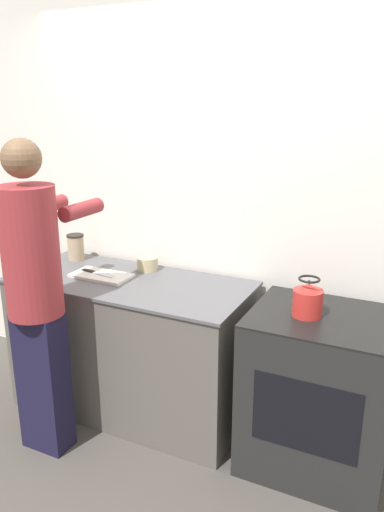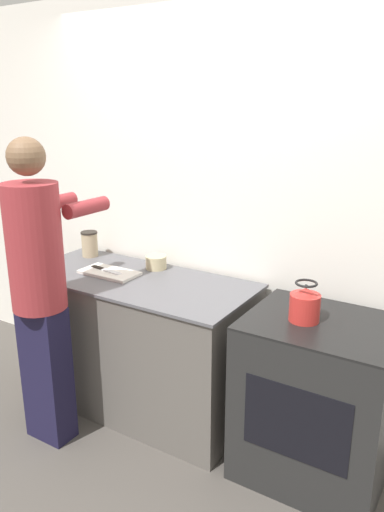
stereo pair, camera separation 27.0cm
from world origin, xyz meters
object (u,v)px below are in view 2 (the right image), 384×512
Objects in this scene: oven at (316,399)px; kettle at (305,305)px; cutting_board at (109,273)px; canister_jar at (90,244)px; person at (40,284)px; bowl_prep at (156,262)px; knife at (105,270)px.

kettle is (-0.09, -0.04, 0.53)m from oven.
canister_jar is at bearing 148.92° from cutting_board.
person is 0.80m from bowl_prep.
bowl_prep is at bearing 165.84° from kettle.
kettle is (1.35, 0.49, 0.00)m from person.
person is 0.81m from canister_jar.
kettle is 1.69m from canister_jar.
cutting_board is at bearing -180.00° from oven.
kettle is at bearing -1.56° from cutting_board.
person is 4.68× the size of cutting_board.
person is at bearing -160.19° from kettle.
canister_jar is (-0.33, 0.22, 0.07)m from knife.
cutting_board is 2.12× the size of canister_jar.
kettle reaches higher than oven.
oven is at bearing 0.00° from cutting_board.
kettle is at bearing -14.16° from bowl_prep.
person is 0.53m from cutting_board.
bowl_prep is (0.19, 0.25, 0.03)m from cutting_board.
oven is at bearing -7.24° from canister_jar.
kettle reaches higher than knife.
bowl_prep is (0.23, 0.24, 0.02)m from knife.
person reaches higher than knife.
cutting_board is 1.85× the size of kettle.
kettle reaches higher than canister_jar.
person is 6.86× the size of knife.
oven is 1.85m from canister_jar.
person reaches higher than cutting_board.
cutting_board is at bearing -31.08° from canister_jar.
knife is at bearing -132.96° from bowl_prep.
bowl_prep is 0.56m from canister_jar.
kettle is at bearing -157.41° from oven.
bowl_prep is (0.24, 0.77, -0.04)m from person.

